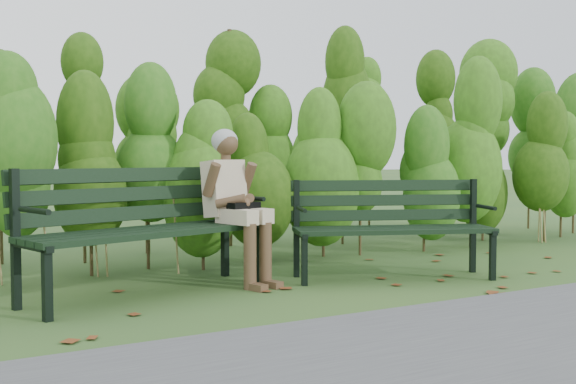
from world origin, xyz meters
TOP-DOWN VIEW (x-y plane):
  - ground at (0.00, 0.00)m, footprint 80.00×80.00m
  - footpath at (0.00, -2.20)m, footprint 60.00×2.50m
  - hedge_band at (0.00, 1.86)m, footprint 11.04×1.67m
  - leaf_litter at (0.13, 0.04)m, footprint 5.55×2.16m
  - bench_left at (-1.21, 0.45)m, footprint 2.03×1.14m
  - bench_right at (0.87, 0.09)m, footprint 1.77×1.11m
  - seated_woman at (-0.43, 0.48)m, footprint 0.51×0.75m

SIDE VIEW (x-z plane):
  - ground at x=0.00m, z-range 0.00..0.00m
  - leaf_litter at x=0.13m, z-range 0.00..0.01m
  - footpath at x=0.00m, z-range 0.00..0.01m
  - bench_right at x=0.87m, z-range 0.08..0.92m
  - bench_left at x=-1.21m, z-range 0.09..1.05m
  - seated_woman at x=-0.43m, z-range 0.10..1.37m
  - hedge_band at x=0.00m, z-range 0.05..2.47m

